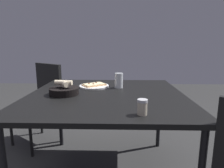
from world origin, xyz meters
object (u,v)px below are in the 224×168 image
Objects in this scene: dining_table at (106,100)px; bread_basket at (64,90)px; pizza_plate at (94,86)px; chair_far at (41,99)px; beer_glass at (119,81)px; pepper_shaker at (142,108)px.

bread_basket is (-0.32, -0.04, 0.08)m from dining_table.
chair_far reaches higher than pizza_plate.
pepper_shaker is (0.12, -0.67, -0.02)m from beer_glass.
pizza_plate is 0.78m from pepper_shaker.
bread_basket is 0.49m from beer_glass.
chair_far reaches higher than pepper_shaker.
beer_glass is 1.51× the size of pepper_shaker.
chair_far reaches higher than beer_glass.
bread_basket is at bearing -149.44° from beer_glass.
dining_table is 1.01m from chair_far.
chair_far reaches higher than dining_table.
chair_far is at bearing 132.45° from pepper_shaker.
pizza_plate is (-0.12, 0.23, 0.06)m from dining_table.
pizza_plate is at bearing 172.79° from beer_glass.
pizza_plate is at bearing -30.92° from chair_far.
dining_table is 0.33m from bread_basket.
pepper_shaker is (0.22, -0.46, 0.09)m from dining_table.
pizza_plate is 0.29× the size of chair_far.
dining_table is 0.25m from beer_glass.
pepper_shaker is at bearing -63.78° from pizza_plate.
dining_table is 9.16× the size of beer_glass.
chair_far is (-0.99, 1.09, -0.26)m from pepper_shaker.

